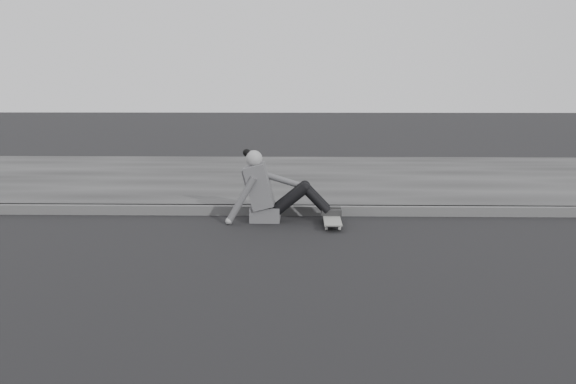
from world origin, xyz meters
name	(u,v)px	position (x,y,z in m)	size (l,w,h in m)	color
ground	(529,273)	(0.00, 0.00, 0.00)	(80.00, 80.00, 0.00)	black
curb	(458,211)	(0.00, 2.58, 0.06)	(24.00, 0.16, 0.12)	#4A4A4A
sidewalk	(417,178)	(0.00, 5.60, 0.06)	(24.00, 6.00, 0.12)	#323232
skateboard	(332,220)	(-1.62, 1.94, 0.07)	(0.20, 0.78, 0.09)	#ABABA5
seated_woman	(270,192)	(-2.36, 2.19, 0.36)	(1.38, 0.46, 0.88)	#4E4E50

